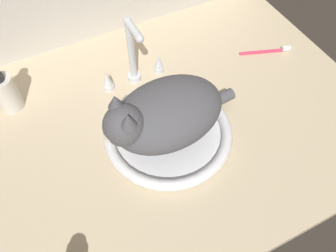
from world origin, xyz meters
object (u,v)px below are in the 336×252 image
cat (161,115)px  sink_basin (168,132)px  toothbrush (266,51)px  soap_pump_bottle (5,92)px  faucet (133,60)px

cat → sink_basin: bearing=4.9°
sink_basin → cat: size_ratio=0.90×
sink_basin → toothbrush: sink_basin is taller
soap_pump_bottle → toothbrush: size_ratio=0.97×
sink_basin → toothbrush: bearing=18.8°
soap_pump_bottle → faucet: bearing=-10.8°
sink_basin → faucet: 23.02cm
cat → faucet: bearing=85.1°
sink_basin → toothbrush: 44.86cm
faucet → cat: 22.13cm
sink_basin → soap_pump_bottle: (-34.84, 28.46, 4.54)cm
faucet → toothbrush: bearing=-9.9°
faucet → soap_pump_bottle: (-34.84, 6.62, -2.72)cm
sink_basin → cat: bearing=-175.1°
cat → toothbrush: bearing=18.2°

